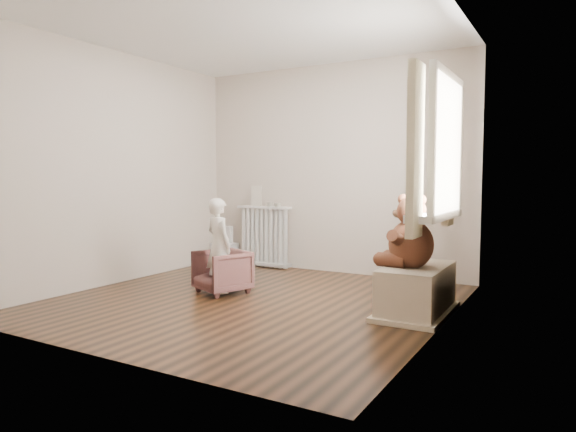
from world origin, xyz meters
The scene contains 20 objects.
floor centered at (0.00, 0.00, 0.00)m, with size 3.60×3.60×0.01m, color black.
ceiling centered at (0.00, 0.00, 2.60)m, with size 3.60×3.60×0.01m, color white.
back_wall centered at (0.00, 1.80, 1.30)m, with size 3.60×0.02×2.60m, color beige.
front_wall centered at (0.00, -1.80, 1.30)m, with size 3.60×0.02×2.60m, color beige.
left_wall centered at (-1.80, 0.00, 1.30)m, with size 0.02×3.60×2.60m, color beige.
right_wall centered at (1.80, 0.00, 1.30)m, with size 0.02×3.60×2.60m, color beige.
window centered at (1.76, 0.30, 1.45)m, with size 0.03×0.90×1.10m, color white.
window_sill centered at (1.67, 0.30, 0.87)m, with size 0.22×1.10×0.06m, color silver.
curtain_left centered at (1.65, -0.27, 1.39)m, with size 0.06×0.26×1.30m, color beige.
curtain_right centered at (1.65, 0.87, 1.39)m, with size 0.06×0.26×1.30m, color beige.
radiator centered at (-0.92, 1.68, 0.39)m, with size 0.77×0.15×0.81m, color silver.
paper_doll centered at (-1.04, 1.68, 0.94)m, with size 0.16×0.01×0.27m, color beige.
tin_a centered at (-0.82, 1.68, 0.84)m, with size 0.10×0.10×0.06m, color #A59E8C.
tin_b centered at (-0.70, 1.68, 0.83)m, with size 0.09×0.09×0.05m, color #A59E8C.
toy_vanity centered at (-1.55, 1.65, 0.28)m, with size 0.33×0.23×0.51m, color silver.
armchair centered at (-0.45, 0.14, 0.22)m, with size 0.48×0.49×0.45m, color #502C29.
child centered at (-0.45, 0.09, 0.50)m, with size 0.35×0.23×0.96m, color white.
toy_bench centered at (1.52, 0.32, 0.20)m, with size 0.48×0.91×0.43m, color beige.
teddy_bear centered at (1.49, 0.23, 0.67)m, with size 0.50×0.39×0.61m, color #3C1D11, non-canonical shape.
plush_cat centered at (1.66, 0.70, 1.00)m, with size 0.18×0.30×0.25m, color #6D665B, non-canonical shape.
Camera 1 is at (2.73, -4.07, 1.19)m, focal length 32.00 mm.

